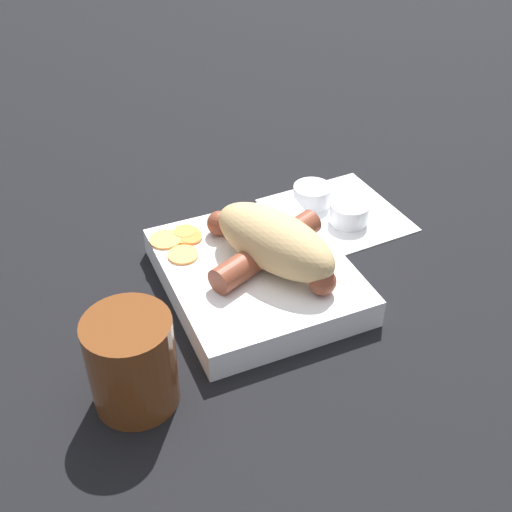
# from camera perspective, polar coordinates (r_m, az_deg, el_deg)

# --- Properties ---
(ground_plane) EXTENTS (3.00, 3.00, 0.00)m
(ground_plane) POSITION_cam_1_polar(r_m,az_deg,el_deg) (0.69, -0.00, -2.74)
(ground_plane) COLOR black
(food_tray) EXTENTS (0.21, 0.18, 0.03)m
(food_tray) POSITION_cam_1_polar(r_m,az_deg,el_deg) (0.68, -0.00, -1.73)
(food_tray) COLOR white
(food_tray) RESTS_ON ground_plane
(bread_roll) EXTENTS (0.16, 0.12, 0.06)m
(bread_roll) POSITION_cam_1_polar(r_m,az_deg,el_deg) (0.65, 1.64, 1.35)
(bread_roll) COLOR tan
(bread_roll) RESTS_ON food_tray
(sausage) EXTENTS (0.16, 0.14, 0.03)m
(sausage) POSITION_cam_1_polar(r_m,az_deg,el_deg) (0.66, 1.06, 0.47)
(sausage) COLOR brown
(sausage) RESTS_ON food_tray
(pickled_veggies) EXTENTS (0.08, 0.07, 0.00)m
(pickled_veggies) POSITION_cam_1_polar(r_m,az_deg,el_deg) (0.70, -6.72, 1.36)
(pickled_veggies) COLOR #F99E4C
(pickled_veggies) RESTS_ON food_tray
(napkin) EXTENTS (0.16, 0.16, 0.00)m
(napkin) POSITION_cam_1_polar(r_m,az_deg,el_deg) (0.80, 7.11, 3.69)
(napkin) COLOR white
(napkin) RESTS_ON ground_plane
(condiment_cup_near) EXTENTS (0.05, 0.05, 0.03)m
(condiment_cup_near) POSITION_cam_1_polar(r_m,az_deg,el_deg) (0.78, 8.27, 3.70)
(condiment_cup_near) COLOR silver
(condiment_cup_near) RESTS_ON ground_plane
(condiment_cup_far) EXTENTS (0.05, 0.05, 0.03)m
(condiment_cup_far) POSITION_cam_1_polar(r_m,az_deg,el_deg) (0.81, 4.99, 5.28)
(condiment_cup_far) COLOR silver
(condiment_cup_far) RESTS_ON ground_plane
(drink_glass) EXTENTS (0.08, 0.08, 0.09)m
(drink_glass) POSITION_cam_1_polar(r_m,az_deg,el_deg) (0.56, -10.96, -9.26)
(drink_glass) COLOR brown
(drink_glass) RESTS_ON ground_plane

